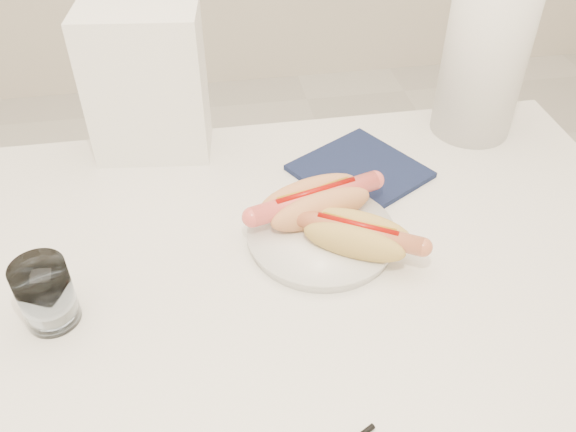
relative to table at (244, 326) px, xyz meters
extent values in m
cube|color=white|center=(0.00, 0.00, 0.04)|extent=(1.20, 0.80, 0.04)
cylinder|color=silver|center=(0.54, 0.34, -0.34)|extent=(0.04, 0.04, 0.71)
cylinder|color=white|center=(0.12, 0.08, 0.07)|extent=(0.22, 0.22, 0.02)
ellipsoid|color=#ED9A5F|center=(0.12, 0.10, 0.10)|extent=(0.16, 0.08, 0.05)
ellipsoid|color=#ED9A5F|center=(0.11, 0.14, 0.10)|extent=(0.16, 0.08, 0.05)
ellipsoid|color=#ED9A5F|center=(0.12, 0.12, 0.09)|extent=(0.15, 0.09, 0.03)
cylinder|color=#ED5A53|center=(0.12, 0.12, 0.11)|extent=(0.19, 0.08, 0.03)
cylinder|color=#990A05|center=(0.12, 0.12, 0.12)|extent=(0.12, 0.04, 0.01)
ellipsoid|color=#D8AF54|center=(0.15, 0.03, 0.10)|extent=(0.14, 0.10, 0.05)
ellipsoid|color=#D8AF54|center=(0.17, 0.06, 0.10)|extent=(0.14, 0.10, 0.05)
ellipsoid|color=#D8AF54|center=(0.16, 0.05, 0.09)|extent=(0.13, 0.11, 0.03)
cylinder|color=#CB6D47|center=(0.16, 0.05, 0.11)|extent=(0.16, 0.11, 0.03)
cylinder|color=#990A05|center=(0.16, 0.05, 0.12)|extent=(0.10, 0.06, 0.01)
cylinder|color=silver|center=(-0.23, 0.00, 0.10)|extent=(0.06, 0.06, 0.09)
cube|color=white|center=(-0.10, 0.35, 0.18)|extent=(0.19, 0.12, 0.24)
cube|color=#121B3B|center=(0.21, 0.23, 0.06)|extent=(0.23, 0.23, 0.01)
cylinder|color=white|center=(0.44, 0.33, 0.21)|extent=(0.16, 0.16, 0.30)
camera|label=1|loc=(-0.03, -0.51, 0.63)|focal=37.38mm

